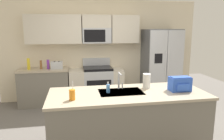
{
  "coord_description": "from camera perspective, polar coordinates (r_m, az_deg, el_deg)",
  "views": [
    {
      "loc": [
        -0.73,
        -3.57,
        1.87
      ],
      "look_at": [
        0.02,
        0.6,
        1.05
      ],
      "focal_mm": 34.54,
      "sensor_mm": 36.0,
      "label": 1
    }
  ],
  "objects": [
    {
      "name": "ground_plane",
      "position": [
        4.1,
        1.21,
        -16.21
      ],
      "size": [
        9.0,
        9.0,
        0.0
      ],
      "primitive_type": "plane",
      "color": "#66605B",
      "rests_on": "ground"
    },
    {
      "name": "kitchen_wall_unit",
      "position": [
        5.7,
        -4.35,
        6.93
      ],
      "size": [
        5.2,
        0.43,
        2.6
      ],
      "color": "beige",
      "rests_on": "ground"
    },
    {
      "name": "pepper_mill",
      "position": [
        5.5,
        -18.29,
        1.36
      ],
      "size": [
        0.05,
        0.05,
        0.21
      ],
      "primitive_type": "cylinder",
      "color": "brown",
      "rests_on": "back_counter"
    },
    {
      "name": "paper_towel_roll",
      "position": [
        3.6,
        9.14,
        -2.87
      ],
      "size": [
        0.12,
        0.12,
        0.24
      ],
      "primitive_type": "cylinder",
      "color": "white",
      "rests_on": "island_counter"
    },
    {
      "name": "refrigerator",
      "position": [
        5.85,
        12.78,
        1.39
      ],
      "size": [
        0.9,
        0.76,
        1.85
      ],
      "color": "#4C4F54",
      "rests_on": "ground"
    },
    {
      "name": "bottle_yellow",
      "position": [
        5.51,
        -21.23,
        1.5
      ],
      "size": [
        0.07,
        0.07,
        0.27
      ],
      "primitive_type": "cylinder",
      "color": "yellow",
      "rests_on": "back_counter"
    },
    {
      "name": "toaster",
      "position": [
        5.41,
        -14.4,
        1.25
      ],
      "size": [
        0.28,
        0.16,
        0.18
      ],
      "color": "#B7BABF",
      "rests_on": "back_counter"
    },
    {
      "name": "bottle_purple",
      "position": [
        5.45,
        -16.55,
        1.45
      ],
      "size": [
        0.07,
        0.07,
        0.22
      ],
      "primitive_type": "cylinder",
      "color": "purple",
      "rests_on": "back_counter"
    },
    {
      "name": "island_counter",
      "position": [
        3.51,
        4.13,
        -12.94
      ],
      "size": [
        2.42,
        0.98,
        0.9
      ],
      "color": "slate",
      "rests_on": "ground"
    },
    {
      "name": "range_oven",
      "position": [
        5.59,
        -4.18,
        -3.86
      ],
      "size": [
        1.36,
        0.61,
        1.1
      ],
      "color": "#B7BABF",
      "rests_on": "ground"
    },
    {
      "name": "soap_dispenser",
      "position": [
        3.31,
        -1.06,
        -4.88
      ],
      "size": [
        0.06,
        0.06,
        0.17
      ],
      "color": "#4C8CD8",
      "rests_on": "island_counter"
    },
    {
      "name": "sink_faucet",
      "position": [
        3.47,
        1.99,
        -2.46
      ],
      "size": [
        0.08,
        0.21,
        0.28
      ],
      "color": "#B7BABF",
      "rests_on": "island_counter"
    },
    {
      "name": "back_counter",
      "position": [
        5.6,
        -17.45,
        -4.22
      ],
      "size": [
        1.21,
        0.63,
        0.9
      ],
      "color": "slate",
      "rests_on": "ground"
    },
    {
      "name": "backpack",
      "position": [
        3.56,
        17.54,
        -3.44
      ],
      "size": [
        0.32,
        0.22,
        0.23
      ],
      "color": "blue",
      "rests_on": "island_counter"
    },
    {
      "name": "drink_cup_orange",
      "position": [
        3.03,
        -10.51,
        -6.43
      ],
      "size": [
        0.08,
        0.08,
        0.27
      ],
      "color": "orange",
      "rests_on": "island_counter"
    }
  ]
}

